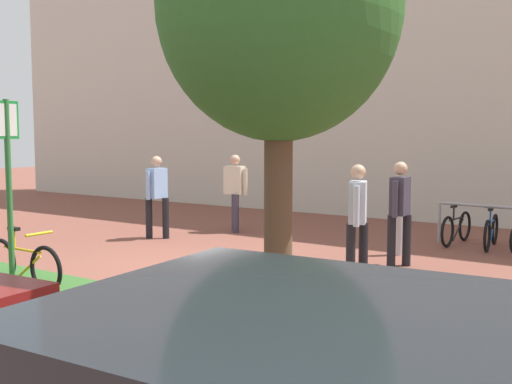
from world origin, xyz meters
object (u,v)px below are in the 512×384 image
person_shirt_white (157,192)px  person_shirt_blue (358,214)px  tree_sidewalk (279,9)px  person_suited_navy (400,207)px  bike_at_sign (23,264)px  bike_rack_cluster (491,230)px  parking_sign_post (8,167)px  person_casual_tan (235,188)px  bollard_steel (398,230)px

person_shirt_white → person_shirt_blue: bearing=-11.8°
tree_sidewalk → person_suited_navy: 5.03m
bike_at_sign → person_shirt_white: size_ratio=0.98×
bike_rack_cluster → parking_sign_post: bearing=-124.8°
bike_at_sign → person_casual_tan: size_ratio=0.98×
tree_sidewalk → person_suited_navy: (-0.40, 4.42, -2.36)m
parking_sign_post → person_suited_navy: size_ratio=1.53×
tree_sidewalk → bollard_steel: bearing=97.9°
parking_sign_post → bollard_steel: parking_sign_post is taller
parking_sign_post → person_shirt_white: size_ratio=1.53×
tree_sidewalk → bike_rack_cluster: bearing=85.9°
tree_sidewalk → bike_rack_cluster: 7.57m
person_suited_navy → person_casual_tan: bearing=161.9°
person_casual_tan → person_shirt_blue: 4.93m
person_shirt_blue → parking_sign_post: bearing=-139.6°
person_shirt_blue → person_shirt_white: same height
person_shirt_blue → person_suited_navy: bearing=81.5°
person_shirt_white → parking_sign_post: bearing=-73.9°
person_shirt_blue → bollard_steel: bearing=94.3°
bike_at_sign → bike_rack_cluster: (4.75, 6.85, -0.00)m
person_shirt_blue → person_suited_navy: (0.19, 1.24, 0.00)m
bike_rack_cluster → person_casual_tan: size_ratio=1.22×
person_shirt_white → tree_sidewalk: bearing=-37.2°
parking_sign_post → person_casual_tan: bearing=93.8°
parking_sign_post → person_casual_tan: size_ratio=1.53×
bike_at_sign → bollard_steel: 6.30m
person_suited_navy → bollard_steel: bearing=111.1°
tree_sidewalk → bollard_steel: size_ratio=5.19×
bollard_steel → person_casual_tan: person_casual_tan is taller
tree_sidewalk → person_suited_navy: bearing=95.1°
parking_sign_post → person_suited_navy: bearing=48.4°
tree_sidewalk → person_shirt_white: bearing=142.8°
person_casual_tan → person_shirt_blue: bearing=-32.7°
bike_at_sign → person_casual_tan: person_casual_tan is taller
person_shirt_white → person_suited_navy: bearing=2.2°
bike_rack_cluster → bollard_steel: (-1.24, -1.62, 0.10)m
bollard_steel → bike_at_sign: bearing=-123.9°
tree_sidewalk → parking_sign_post: size_ratio=1.77×
parking_sign_post → person_shirt_blue: size_ratio=1.53×
person_casual_tan → person_suited_navy: size_ratio=1.00×
bollard_steel → person_shirt_white: (-4.83, -1.10, 0.53)m
bike_at_sign → person_suited_navy: size_ratio=0.98×
person_suited_navy → person_shirt_white: size_ratio=1.00×
tree_sidewalk → parking_sign_post: 4.64m
parking_sign_post → person_suited_navy: parking_sign_post is taller
parking_sign_post → bike_rack_cluster: (4.84, 6.96, -1.36)m
person_suited_navy → bike_at_sign: bearing=-131.7°
bike_rack_cluster → tree_sidewalk: bearing=-94.1°
bike_rack_cluster → person_suited_navy: size_ratio=1.22×
bollard_steel → person_shirt_blue: (0.16, -2.14, 0.53)m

